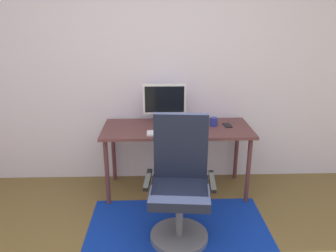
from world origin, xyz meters
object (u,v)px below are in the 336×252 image
coffee_cup (214,122)px  computer_mouse (200,131)px  keyboard (169,133)px  office_chair (180,189)px  cell_phone (227,125)px  monitor (164,101)px  desk (177,134)px

coffee_cup → computer_mouse: bearing=-128.4°
keyboard → computer_mouse: bearing=4.3°
coffee_cup → office_chair: (-0.40, -0.82, -0.32)m
cell_phone → computer_mouse: bearing=-152.8°
monitor → office_chair: monitor is taller
desk → monitor: 0.38m
coffee_cup → office_chair: size_ratio=0.08×
desk → cell_phone: 0.54m
keyboard → cell_phone: bearing=20.3°
monitor → keyboard: monitor is taller
desk → monitor: bearing=125.0°
cell_phone → desk: bearing=178.1°
coffee_cup → cell_phone: coffee_cup is taller
keyboard → computer_mouse: (0.30, 0.02, 0.01)m
computer_mouse → coffee_cup: 0.27m
desk → coffee_cup: coffee_cup is taller
monitor → keyboard: size_ratio=1.05×
monitor → coffee_cup: bearing=-14.7°
cell_phone → office_chair: 1.02m
desk → office_chair: office_chair is taller
keyboard → office_chair: 0.66m
desk → office_chair: size_ratio=1.44×
monitor → keyboard: (0.03, -0.37, -0.23)m
desk → keyboard: (-0.09, -0.19, 0.08)m
computer_mouse → cell_phone: computer_mouse is taller
desk → keyboard: size_ratio=3.55×
cell_phone → office_chair: (-0.55, -0.81, -0.28)m
cell_phone → office_chair: size_ratio=0.13×
monitor → computer_mouse: monitor is taller
desk → office_chair: 0.80m
office_chair → monitor: bearing=101.5°
desk → coffee_cup: bearing=6.5°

